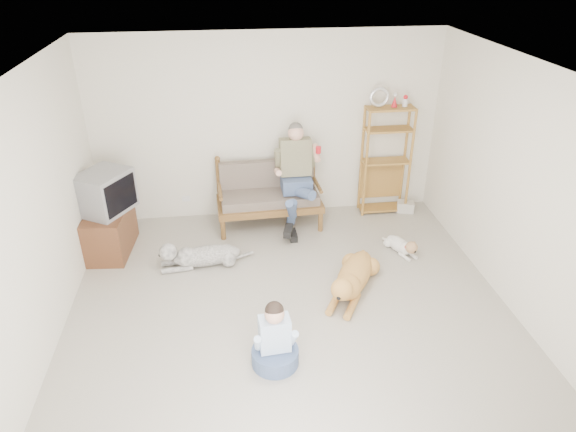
{
  "coord_description": "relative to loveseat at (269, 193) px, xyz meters",
  "views": [
    {
      "loc": [
        -0.63,
        -4.31,
        3.74
      ],
      "look_at": [
        0.07,
        1.0,
        0.84
      ],
      "focal_mm": 32.0,
      "sensor_mm": 36.0,
      "label": 1
    }
  ],
  "objects": [
    {
      "name": "shaggy_dog",
      "position": [
        -1.02,
        -1.03,
        -0.33
      ],
      "size": [
        1.27,
        0.4,
        0.38
      ],
      "rotation": [
        0.0,
        0.0,
        -1.45
      ],
      "color": "white",
      "rests_on": "ground"
    },
    {
      "name": "loveseat",
      "position": [
        0.0,
        0.0,
        0.0
      ],
      "size": [
        1.52,
        0.75,
        0.95
      ],
      "rotation": [
        0.0,
        0.0,
        0.04
      ],
      "color": "brown",
      "rests_on": "ground"
    },
    {
      "name": "tv_stand",
      "position": [
        -2.19,
        -0.5,
        -0.19
      ],
      "size": [
        0.58,
        0.94,
        0.6
      ],
      "rotation": [
        0.0,
        0.0,
        -0.09
      ],
      "color": "brown",
      "rests_on": "ground"
    },
    {
      "name": "floor",
      "position": [
        0.03,
        -2.38,
        -0.49
      ],
      "size": [
        5.5,
        5.5,
        0.0
      ],
      "primitive_type": "plane",
      "color": "#B8B3A1",
      "rests_on": "ground"
    },
    {
      "name": "golden_retriever",
      "position": [
        0.81,
        -1.82,
        -0.31
      ],
      "size": [
        0.83,
        1.33,
        0.44
      ],
      "rotation": [
        0.0,
        0.0,
        -0.51
      ],
      "color": "gold",
      "rests_on": "ground"
    },
    {
      "name": "child",
      "position": [
        -0.23,
        -2.89,
        -0.22
      ],
      "size": [
        0.47,
        0.47,
        0.74
      ],
      "rotation": [
        0.0,
        0.0,
        0.08
      ],
      "color": "#485984",
      "rests_on": "ground"
    },
    {
      "name": "ceiling",
      "position": [
        0.03,
        -2.38,
        2.21
      ],
      "size": [
        5.5,
        5.5,
        0.0
      ],
      "primitive_type": "plane",
      "rotation": [
        3.14,
        0.0,
        0.0
      ],
      "color": "silver",
      "rests_on": "ground"
    },
    {
      "name": "etagere",
      "position": [
        1.77,
        0.17,
        0.36
      ],
      "size": [
        0.73,
        0.32,
        1.94
      ],
      "color": "olive",
      "rests_on": "ground"
    },
    {
      "name": "terrier",
      "position": [
        1.69,
        -1.08,
        -0.38
      ],
      "size": [
        0.35,
        0.65,
        0.26
      ],
      "rotation": [
        0.0,
        0.0,
        0.37
      ],
      "color": "white",
      "rests_on": "ground"
    },
    {
      "name": "wall_right",
      "position": [
        2.53,
        -2.38,
        0.86
      ],
      "size": [
        0.0,
        5.5,
        5.5
      ],
      "primitive_type": "plane",
      "rotation": [
        1.57,
        0.0,
        -1.57
      ],
      "color": "silver",
      "rests_on": "ground"
    },
    {
      "name": "book_stack",
      "position": [
        2.14,
        0.08,
        -0.4
      ],
      "size": [
        0.3,
        0.25,
        0.16
      ],
      "primitive_type": "cube",
      "rotation": [
        0.0,
        0.0,
        -0.3
      ],
      "color": "silver",
      "rests_on": "ground"
    },
    {
      "name": "crt_tv",
      "position": [
        -2.16,
        -0.48,
        0.38
      ],
      "size": [
        0.78,
        0.82,
        0.54
      ],
      "rotation": [
        0.0,
        0.0,
        -0.54
      ],
      "color": "gray",
      "rests_on": "tv_stand"
    },
    {
      "name": "man",
      "position": [
        0.36,
        -0.22,
        0.22
      ],
      "size": [
        0.58,
        0.83,
        1.34
      ],
      "color": "#485984",
      "rests_on": "loveseat"
    },
    {
      "name": "wall_outlet",
      "position": [
        -1.22,
        0.35,
        -0.19
      ],
      "size": [
        0.12,
        0.02,
        0.08
      ],
      "primitive_type": "cube",
      "color": "silver",
      "rests_on": "ground"
    },
    {
      "name": "wall_left",
      "position": [
        -2.47,
        -2.38,
        0.86
      ],
      "size": [
        0.0,
        5.5,
        5.5
      ],
      "primitive_type": "plane",
      "rotation": [
        1.57,
        0.0,
        1.57
      ],
      "color": "silver",
      "rests_on": "ground"
    },
    {
      "name": "wall_back",
      "position": [
        0.03,
        0.37,
        0.86
      ],
      "size": [
        5.0,
        0.0,
        5.0
      ],
      "primitive_type": "plane",
      "rotation": [
        1.57,
        0.0,
        0.0
      ],
      "color": "silver",
      "rests_on": "ground"
    }
  ]
}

